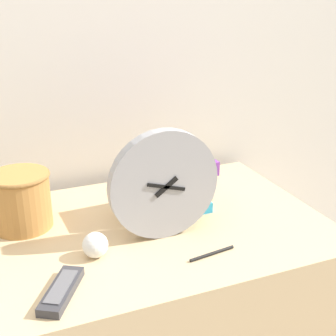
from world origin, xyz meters
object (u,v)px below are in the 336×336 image
(crumpled_paper_ball, at_px, (95,245))
(basket, at_px, (21,199))
(tv_remote, at_px, (61,290))
(pen, at_px, (212,254))
(desk_clock, at_px, (164,185))
(book_stack, at_px, (172,184))

(crumpled_paper_ball, bearing_deg, basket, 122.71)
(tv_remote, height_order, pen, tv_remote)
(basket, bearing_deg, crumpled_paper_ball, -57.29)
(basket, height_order, pen, basket)
(desk_clock, height_order, tv_remote, desk_clock)
(basket, bearing_deg, desk_clock, -29.74)
(book_stack, bearing_deg, basket, 171.11)
(book_stack, height_order, pen, book_stack)
(tv_remote, xyz_separation_m, crumpled_paper_ball, (0.11, 0.12, 0.02))
(basket, bearing_deg, tv_remote, -83.58)
(desk_clock, height_order, pen, desk_clock)
(pen, bearing_deg, basket, 141.26)
(desk_clock, distance_m, crumpled_paper_ball, 0.23)
(tv_remote, bearing_deg, basket, 96.42)
(tv_remote, distance_m, crumpled_paper_ball, 0.16)
(basket, bearing_deg, pen, -38.74)
(desk_clock, xyz_separation_m, tv_remote, (-0.30, -0.15, -0.14))
(basket, bearing_deg, book_stack, -8.89)
(crumpled_paper_ball, bearing_deg, tv_remote, -131.09)
(book_stack, bearing_deg, crumpled_paper_ball, -149.14)
(basket, relative_size, crumpled_paper_ball, 2.64)
(crumpled_paper_ball, relative_size, pen, 0.50)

